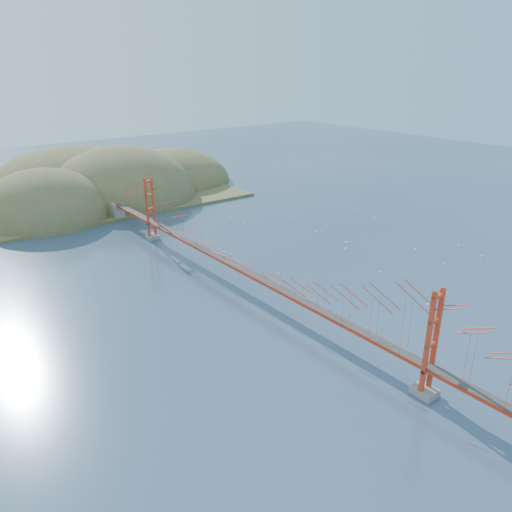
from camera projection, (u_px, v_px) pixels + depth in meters
ground at (247, 292)px, 72.52m from camera, size 320.00×320.00×0.00m
bridge at (246, 247)px, 70.09m from camera, size 2.20×94.40×12.00m
far_headlands at (90, 196)px, 124.29m from camera, size 84.00×58.00×25.00m
sailboat_11 at (459, 245)px, 90.78m from camera, size 0.55×0.55×0.61m
sailboat_9 at (374, 218)px, 106.30m from camera, size 0.56×0.56×0.60m
sailboat_16 at (347, 242)px, 92.29m from camera, size 0.67×0.67×0.71m
sailboat_12 at (244, 224)px, 102.63m from camera, size 0.50×0.50×0.57m
sailboat_4 at (346, 249)px, 89.02m from camera, size 0.57×0.57×0.61m
sailboat_17 at (284, 203)px, 117.71m from camera, size 0.59×0.58×0.66m
sailboat_5 at (481, 255)px, 85.86m from camera, size 0.56×0.56×0.63m
sailboat_2 at (437, 294)px, 71.78m from camera, size 0.65×0.57×0.74m
sailboat_0 at (279, 273)px, 78.77m from camera, size 0.47×0.54×0.62m
sailboat_15 at (291, 219)px, 105.82m from camera, size 0.61×0.64×0.72m
sailboat_13 at (416, 249)px, 88.77m from camera, size 0.57×0.53×0.64m
sailboat_7 at (317, 231)px, 98.16m from camera, size 0.65×0.63×0.73m
sailboat_1 at (380, 272)px, 79.26m from camera, size 0.54×0.55×0.62m
sailboat_6 at (428, 304)px, 68.87m from camera, size 0.52×0.52×0.56m
sailboat_14 at (444, 264)px, 82.45m from camera, size 0.39×0.48×0.57m
sailboat_3 at (230, 218)px, 106.10m from camera, size 0.61×0.49×0.72m
sailboat_8 at (354, 210)px, 111.79m from camera, size 0.55×0.55×0.58m
sailboat_extra_0 at (320, 232)px, 97.40m from camera, size 0.58×0.58×0.65m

